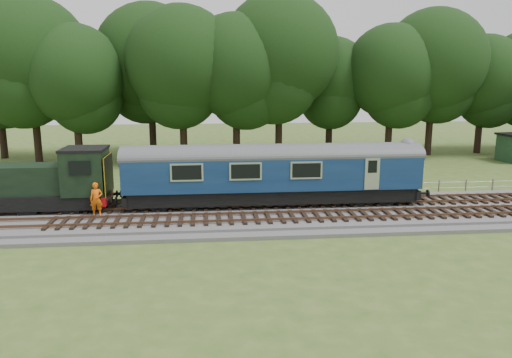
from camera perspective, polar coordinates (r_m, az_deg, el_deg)
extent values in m
plane|color=#3B5921|center=(30.74, 10.19, -3.98)|extent=(120.00, 120.00, 0.00)
cube|color=#4C4C4F|center=(30.70, 10.20, -3.67)|extent=(70.00, 7.00, 0.35)
cube|color=brown|center=(31.25, 9.88, -2.78)|extent=(66.50, 0.07, 0.14)
cube|color=brown|center=(32.59, 9.22, -2.16)|extent=(66.50, 0.07, 0.14)
cube|color=brown|center=(28.47, 11.48, -4.27)|extent=(66.50, 0.07, 0.14)
cube|color=brown|center=(29.80, 10.68, -3.53)|extent=(66.50, 0.07, 0.14)
cube|color=black|center=(30.95, 1.93, -1.67)|extent=(17.46, 2.52, 0.85)
cube|color=#0E264E|center=(30.66, 1.95, 0.93)|extent=(18.00, 2.80, 2.05)
cube|color=yellow|center=(33.13, 17.60, 0.53)|extent=(0.06, 2.74, 1.30)
cube|color=black|center=(32.33, 12.54, -1.73)|extent=(2.60, 2.00, 0.55)
cube|color=black|center=(30.81, -9.21, -2.26)|extent=(2.60, 2.00, 0.55)
cube|color=black|center=(32.42, -24.21, -2.18)|extent=(8.73, 2.39, 0.85)
cube|color=black|center=(32.58, -26.39, -0.06)|extent=(6.30, 2.08, 1.70)
cube|color=black|center=(31.21, -18.89, 0.82)|extent=(2.40, 2.55, 2.60)
cube|color=#A30C12|center=(31.28, -16.59, -2.01)|extent=(0.25, 2.60, 0.55)
cube|color=yellow|center=(30.97, -16.49, 0.51)|extent=(0.06, 2.55, 2.30)
imported|color=orange|center=(29.85, -17.78, -2.21)|extent=(0.76, 0.56, 1.94)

